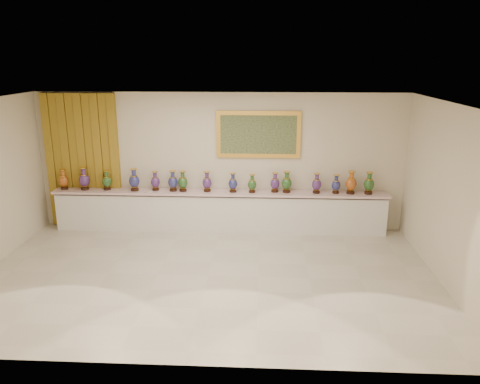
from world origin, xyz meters
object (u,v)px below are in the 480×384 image
object	(u,v)px
vase_0	(64,180)
vase_1	(84,180)
counter	(220,211)
vase_2	(107,181)

from	to	relation	value
vase_0	vase_1	xyz separation A→B (m)	(0.47, -0.01, 0.02)
counter	vase_2	size ratio (longest dim) A/B	16.92
vase_0	vase_2	world-z (taller)	vase_0
vase_0	vase_1	bearing A→B (deg)	-1.13
counter	vase_0	xyz separation A→B (m)	(-3.44, -0.02, 0.66)
counter	vase_1	size ratio (longest dim) A/B	14.64
vase_0	vase_2	bearing A→B (deg)	0.54
vase_0	vase_1	size ratio (longest dim) A/B	0.90
vase_0	vase_2	distance (m)	0.96
vase_0	counter	bearing A→B (deg)	0.25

